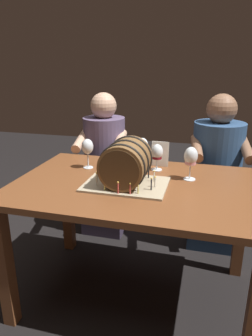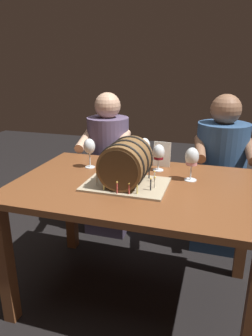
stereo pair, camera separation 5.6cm
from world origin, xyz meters
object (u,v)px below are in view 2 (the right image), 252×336
object	(u,v)px
wine_glass_rose	(192,158)
wine_glass_red	(159,153)
wine_glass_white	(144,147)
menu_card	(162,154)
dining_table	(137,202)
person_seated_left	(109,170)
barrel_cake	(126,165)
wine_glass_empty	(89,147)
person_seated_right	(219,178)

from	to	relation	value
wine_glass_rose	wine_glass_red	xyz separation A→B (m)	(-0.21, 0.12, -0.02)
wine_glass_rose	wine_glass_white	size ratio (longest dim) A/B	1.06
menu_card	dining_table	bearing A→B (deg)	-99.15
wine_glass_white	wine_glass_red	bearing A→B (deg)	-33.02
wine_glass_rose	menu_card	size ratio (longest dim) A/B	1.20
person_seated_left	wine_glass_white	bearing A→B (deg)	-46.17
wine_glass_rose	menu_card	bearing A→B (deg)	135.26
wine_glass_red	menu_card	world-z (taller)	wine_glass_red
barrel_cake	dining_table	bearing A→B (deg)	40.75
wine_glass_empty	person_seated_left	bearing A→B (deg)	98.38
dining_table	wine_glass_empty	size ratio (longest dim) A/B	7.27
dining_table	person_seated_left	world-z (taller)	person_seated_left
wine_glass_rose	person_seated_right	world-z (taller)	person_seated_right
wine_glass_white	wine_glass_red	world-z (taller)	wine_glass_white
person_seated_right	wine_glass_empty	bearing A→B (deg)	-145.00
barrel_cake	wine_glass_red	world-z (taller)	barrel_cake
dining_table	person_seated_right	bearing A→B (deg)	59.26
wine_glass_red	person_seated_right	bearing A→B (deg)	52.72
dining_table	wine_glass_white	world-z (taller)	wine_glass_white
barrel_cake	wine_glass_empty	size ratio (longest dim) A/B	2.37
dining_table	wine_glass_red	distance (m)	0.34
dining_table	barrel_cake	distance (m)	0.24
dining_table	menu_card	size ratio (longest dim) A/B	8.54
wine_glass_rose	person_seated_left	xyz separation A→B (m)	(-0.72, 0.60, -0.35)
barrel_cake	person_seated_right	distance (m)	0.98
dining_table	wine_glass_rose	bearing A→B (deg)	26.26
barrel_cake	menu_card	xyz separation A→B (m)	(0.12, 0.38, -0.04)
barrel_cake	wine_glass_white	xyz separation A→B (m)	(0.01, 0.37, 0.01)
dining_table	wine_glass_white	size ratio (longest dim) A/B	7.49
wine_glass_white	dining_table	bearing A→B (deg)	-83.27
wine_glass_empty	menu_card	bearing A→B (deg)	20.08
wine_glass_white	menu_card	distance (m)	0.12
menu_card	person_seated_right	distance (m)	0.61
dining_table	wine_glass_red	world-z (taller)	wine_glass_red
dining_table	wine_glass_empty	distance (m)	0.47
wine_glass_red	dining_table	bearing A→B (deg)	-105.23
person_seated_left	barrel_cake	bearing A→B (deg)	-63.51
wine_glass_red	person_seated_right	size ratio (longest dim) A/B	0.14
person_seated_right	barrel_cake	bearing A→B (deg)	-122.03
wine_glass_empty	person_seated_left	size ratio (longest dim) A/B	0.16
dining_table	person_seated_right	xyz separation A→B (m)	(0.44, 0.74, -0.08)
wine_glass_rose	wine_glass_empty	distance (m)	0.64
barrel_cake	person_seated_left	size ratio (longest dim) A/B	0.38
barrel_cake	menu_card	world-z (taller)	barrel_cake
dining_table	barrel_cake	bearing A→B (deg)	-139.25
dining_table	wine_glass_empty	bearing A→B (deg)	153.03
wine_glass_rose	person_seated_right	xyz separation A→B (m)	(0.16, 0.61, -0.32)
wine_glass_rose	person_seated_right	bearing A→B (deg)	74.92
menu_card	person_seated_right	bearing A→B (deg)	50.62
wine_glass_red	wine_glass_white	bearing A→B (deg)	146.98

